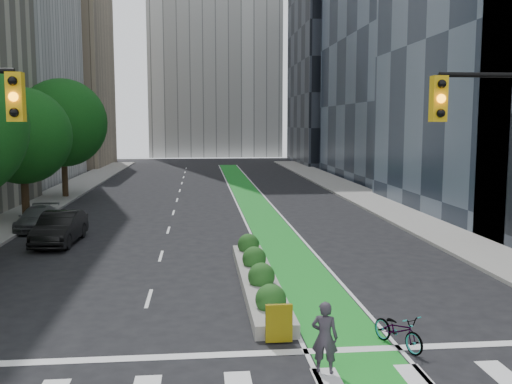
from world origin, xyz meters
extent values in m
plane|color=black|center=(0.00, 0.00, 0.00)|extent=(160.00, 160.00, 0.00)
cube|color=gray|center=(-11.80, 25.00, 0.07)|extent=(3.60, 90.00, 0.15)
cube|color=gray|center=(11.80, 25.00, 0.07)|extent=(3.60, 90.00, 0.15)
cube|color=#188823|center=(3.00, 30.00, 0.01)|extent=(2.20, 70.00, 0.01)
cube|color=tan|center=(-20.00, 66.00, 13.00)|extent=(14.00, 16.00, 26.00)
cube|color=black|center=(20.00, 68.00, 14.00)|extent=(14.00, 18.00, 28.00)
cylinder|color=black|center=(-11.00, 22.00, 2.24)|extent=(0.44, 0.44, 4.48)
sphere|color=#0F4613|center=(-11.00, 22.00, 4.96)|extent=(5.60, 5.60, 5.60)
cylinder|color=black|center=(-11.00, 32.00, 2.58)|extent=(0.44, 0.44, 5.15)
sphere|color=#0F4613|center=(-11.00, 32.00, 5.70)|extent=(6.60, 6.60, 6.60)
cube|color=gold|center=(-4.70, 0.50, 6.25)|extent=(0.34, 0.28, 1.05)
sphere|color=orange|center=(-4.70, 0.34, 6.25)|extent=(0.20, 0.20, 0.20)
cube|color=gold|center=(4.70, 0.50, 6.25)|extent=(0.34, 0.28, 1.05)
sphere|color=orange|center=(4.70, 0.34, 6.25)|extent=(0.20, 0.20, 0.20)
cube|color=gray|center=(1.20, 7.00, 0.20)|extent=(1.20, 10.00, 0.40)
cube|color=yellow|center=(1.20, 1.80, 0.55)|extent=(0.70, 0.12, 1.00)
sphere|color=#194C19|center=(1.20, 3.50, 0.65)|extent=(0.90, 0.90, 0.90)
sphere|color=#194C19|center=(1.20, 6.00, 0.65)|extent=(0.90, 0.90, 0.90)
sphere|color=#194C19|center=(1.20, 8.50, 0.65)|extent=(0.90, 0.90, 0.90)
sphere|color=#194C19|center=(1.20, 11.00, 0.65)|extent=(0.90, 0.90, 0.90)
imported|color=gray|center=(4.20, 1.27, 0.45)|extent=(1.25, 1.82, 0.91)
imported|color=#37313B|center=(2.00, -0.01, 0.84)|extent=(0.72, 0.59, 1.68)
imported|color=black|center=(-7.42, 15.00, 0.76)|extent=(1.80, 4.69, 1.52)
imported|color=#505254|center=(-9.50, 18.89, 0.61)|extent=(1.78, 4.22, 1.22)
camera|label=1|loc=(-0.79, -12.29, 5.70)|focal=40.00mm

